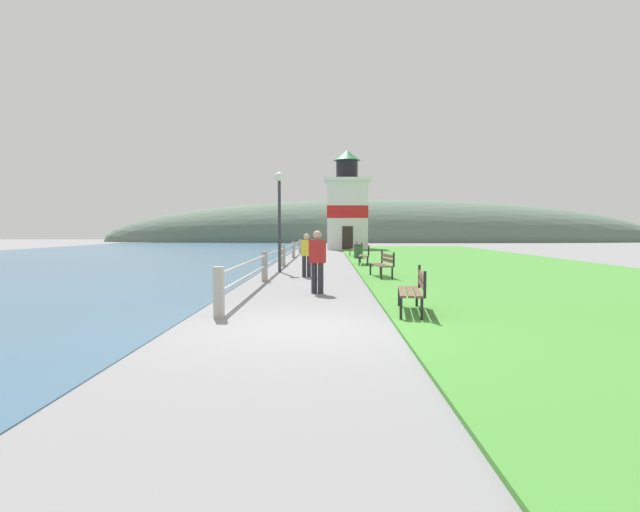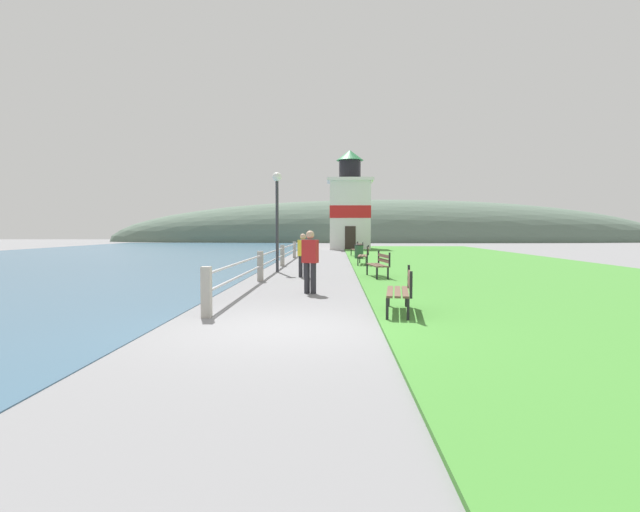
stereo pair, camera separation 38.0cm
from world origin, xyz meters
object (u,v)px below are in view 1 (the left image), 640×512
Objects in this scene: lighthouse at (347,208)px; trash_bin at (358,252)px; person_by_railing at (306,254)px; park_bench_near at (414,288)px; park_bench_by_lighthouse at (357,249)px; park_bench_far at (366,254)px; person_strolling at (317,259)px; park_bench_midway at (383,263)px; lamp_post at (279,203)px.

lighthouse reaches higher than trash_bin.
person_by_railing is (-2.41, -26.06, -2.75)m from lighthouse.
park_bench_by_lighthouse is (0.08, 20.90, 0.00)m from park_bench_near.
trash_bin is (0.10, -15.15, -3.16)m from lighthouse.
park_bench_near is 13.67m from park_bench_far.
person_strolling is at bearing -52.57° from park_bench_near.
park_bench_midway is 1.12× the size of person_by_railing.
park_bench_midway is at bearing 82.80° from park_bench_by_lighthouse.
park_bench_near is 1.03× the size of person_strolling.
person_by_railing is (-2.53, -5.78, 0.30)m from park_bench_far.
person_by_railing reaches higher than park_bench_midway.
park_bench_midway is at bearing -84.76° from park_bench_near.
park_bench_far is at bearing 44.53° from lamp_post.
park_bench_far is at bearing -89.72° from trash_bin.
trash_bin is (-0.03, -2.10, -0.11)m from park_bench_by_lighthouse.
trash_bin is (2.02, 15.46, -0.48)m from person_strolling.
park_bench_midway is 0.97× the size of park_bench_by_lighthouse.
lamp_post reaches higher than park_bench_by_lighthouse.
lighthouse is 5.56× the size of person_by_railing.
trash_bin is (2.51, 10.91, -0.41)m from person_by_railing.
trash_bin is (0.05, 18.81, -0.11)m from park_bench_near.
trash_bin is (-0.02, 5.13, -0.12)m from park_bench_far.
lamp_post is at bearing -63.25° from park_bench_near.
person_by_railing is 1.84× the size of trash_bin.
person_by_railing is (-2.53, -13.01, 0.30)m from park_bench_by_lighthouse.
person_by_railing is (-0.48, 4.55, -0.06)m from person_strolling.
person_by_railing is (-2.67, 0.49, 0.30)m from park_bench_midway.
lamp_post is (-3.70, -3.64, 2.20)m from park_bench_far.
lighthouse reaches higher than person_strolling.
park_bench_by_lighthouse is 11.69m from lamp_post.
trash_bin is at bearing 67.29° from lamp_post.
lighthouse is at bearing -83.00° from park_bench_near.
park_bench_far is (-0.14, 6.27, 0.00)m from park_bench_midway.
park_bench_by_lighthouse is at bearing -13.15° from person_by_railing.
person_by_railing reaches higher than park_bench_near.
park_bench_by_lighthouse is (0.00, 7.23, -0.00)m from park_bench_far.
park_bench_far is 5.14m from trash_bin.
park_bench_near is at bearing -90.16° from trash_bin.
person_strolling is at bearing -97.45° from trash_bin.
person_strolling reaches higher than park_bench_near.
person_by_railing is at bearing -65.81° from park_bench_near.
park_bench_near is at bearing -128.47° from person_strolling.
person_by_railing is 11.20m from trash_bin.
person_strolling reaches higher than trash_bin.
park_bench_midway is 0.90× the size of park_bench_far.
lighthouse is 30.79m from person_strolling.
park_bench_midway is (0.22, 7.40, 0.00)m from park_bench_near.
lamp_post reaches higher than park_bench_midway.
trash_bin is at bearing 13.57° from person_strolling.
park_bench_midway is 13.50m from park_bench_by_lighthouse.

